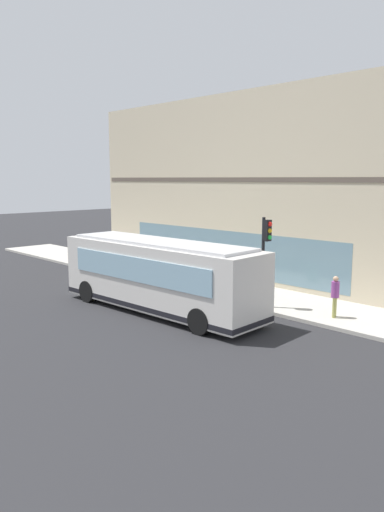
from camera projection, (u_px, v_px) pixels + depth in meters
The scene contains 9 objects.
ground at pixel (132, 300), 23.01m from camera, with size 120.00×120.00×0.00m, color #262628.
sidewalk_curb at pixel (200, 284), 26.14m from camera, with size 3.91×40.00×0.15m, color #B2ADA3.
building_corner at pixel (270, 188), 29.47m from camera, with size 8.12×21.76×10.17m.
city_bus_nearside at pixel (159, 276), 20.82m from camera, with size 2.97×10.14×3.07m.
traffic_light_near_corner at pixel (266, 245), 20.75m from camera, with size 0.32×0.49×3.89m.
fire_hydrant at pixel (186, 278), 25.66m from camera, with size 0.35×0.35×0.74m.
pedestrian_near_building_entrance at pixel (115, 254), 30.06m from camera, with size 0.32×0.32×1.57m.
pedestrian_by_light_pole at pixel (335, 294), 19.48m from camera, with size 0.32×0.32×1.68m.
newspaper_vending_box at pixel (247, 289), 22.68m from camera, with size 0.44×0.42×0.90m.
Camera 1 is at (-13.59, -18.03, 5.65)m, focal length 34.35 mm.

